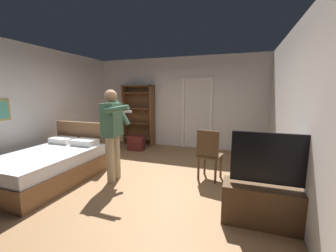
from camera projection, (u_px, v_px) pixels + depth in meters
name	position (u px, v px, depth m)	size (l,w,h in m)	color
ground_plane	(134.00, 182.00, 3.97)	(6.26, 6.26, 0.00)	olive
wall_back	(177.00, 103.00, 6.47)	(5.46, 0.12, 2.75)	silver
wall_left	(25.00, 107.00, 4.61)	(0.15, 5.93, 2.75)	silver
wall_right	(303.00, 115.00, 2.90)	(0.12, 5.93, 2.75)	silver
doorway_frame	(197.00, 108.00, 6.22)	(0.93, 0.08, 2.13)	white
bed	(50.00, 165.00, 4.02)	(1.37, 2.03, 1.02)	brown
bookshelf	(139.00, 113.00, 6.71)	(1.02, 0.32, 1.92)	brown
tv_flatscreen	(275.00, 200.00, 2.61)	(1.27, 0.40, 1.20)	#4C331E
side_table	(249.00, 163.00, 3.64)	(0.57, 0.57, 0.70)	brown
laptop	(249.00, 147.00, 3.56)	(0.38, 0.39, 0.17)	black
bottle_on_table	(259.00, 146.00, 3.46)	(0.06, 0.06, 0.24)	#202E2B
wooden_chair	(209.00, 153.00, 3.97)	(0.50, 0.50, 0.99)	#4C331E
person_blue_shirt	(113.00, 129.00, 3.90)	(0.68, 0.56, 1.74)	tan
suitcase_dark	(136.00, 143.00, 6.12)	(0.46, 0.28, 0.44)	#4C1919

